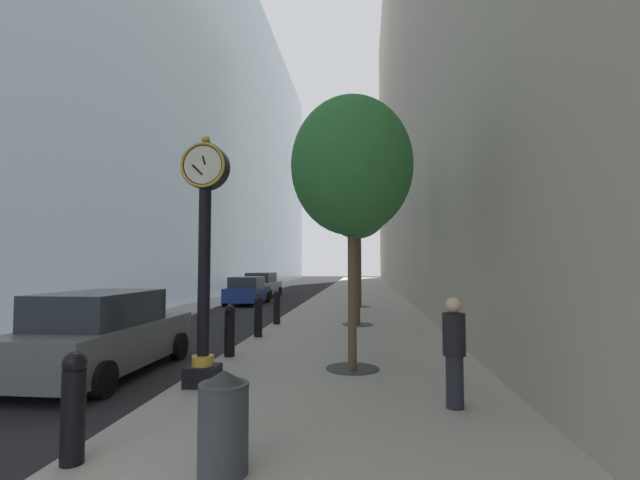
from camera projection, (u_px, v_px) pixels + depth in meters
name	position (u px, v px, depth m)	size (l,w,h in m)	color
ground_plane	(312.00, 300.00, 28.41)	(110.00, 110.00, 0.00)	black
sidewalk_right	(358.00, 296.00, 31.09)	(5.88, 80.00, 0.14)	#9E998E
building_block_left	(168.00, 106.00, 33.29)	(9.00, 80.00, 28.43)	#93A8B7
building_block_right	(462.00, 35.00, 31.35)	(9.00, 80.00, 37.01)	#A89E89
street_clock	(204.00, 247.00, 7.96)	(0.84, 0.55, 4.50)	black
bollard_nearest	(73.00, 405.00, 4.80)	(0.26, 0.26, 1.20)	black
bollard_third	(230.00, 329.00, 10.35)	(0.26, 0.26, 1.20)	black
bollard_fourth	(258.00, 315.00, 13.13)	(0.26, 0.26, 1.20)	black
bollard_fifth	(277.00, 306.00, 15.91)	(0.26, 0.26, 1.20)	black
street_tree_near	(352.00, 167.00, 9.30)	(2.56, 2.56, 5.69)	#333335
street_tree_mid_near	(357.00, 199.00, 15.94)	(2.52, 2.52, 5.95)	#333335
street_tree_mid_far	(359.00, 209.00, 22.58)	(1.86, 1.86, 6.09)	#333335
trash_bin	(223.00, 420.00, 4.57)	(0.53, 0.53, 1.05)	#383D42
pedestrian_walking	(454.00, 349.00, 6.66)	(0.39, 0.39, 1.65)	#23232D
car_grey_near	(104.00, 335.00, 9.15)	(2.08, 4.55, 1.72)	slate
car_silver_mid	(262.00, 285.00, 30.60)	(2.10, 4.72, 1.70)	#B7BABF
car_blue_far	(247.00, 291.00, 25.23)	(2.10, 4.14, 1.57)	navy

